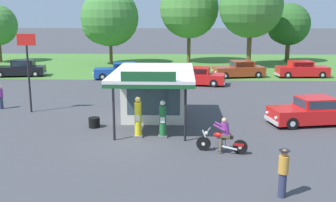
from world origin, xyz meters
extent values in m
plane|color=#424247|center=(0.00, 0.00, 0.00)|extent=(300.00, 300.00, 0.00)
cube|color=#477A33|center=(0.00, 30.00, 0.00)|extent=(120.00, 24.00, 0.01)
cube|color=silver|center=(1.04, 4.70, 1.40)|extent=(3.61, 3.59, 2.79)
cube|color=#384C56|center=(1.04, 2.93, 1.45)|extent=(2.89, 0.05, 1.79)
cube|color=silver|center=(1.04, 3.27, 2.87)|extent=(4.31, 6.95, 0.16)
cube|color=#195128|center=(1.04, 3.27, 2.69)|extent=(4.31, 6.95, 0.18)
cube|color=#195128|center=(1.04, -0.17, 3.17)|extent=(2.53, 0.08, 0.44)
cylinder|color=black|center=(2.75, 0.20, 1.40)|extent=(0.12, 0.12, 2.79)
cylinder|color=black|center=(-0.66, 0.20, 1.40)|extent=(0.12, 0.12, 2.79)
cube|color=slate|center=(0.44, 0.74, 0.05)|extent=(0.44, 0.44, 0.10)
cylinder|color=yellow|center=(0.44, 0.74, 0.93)|extent=(0.34, 0.34, 1.66)
cube|color=white|center=(0.44, 0.56, 1.01)|extent=(0.22, 0.02, 0.28)
sphere|color=#EACC4C|center=(0.44, 0.74, 1.90)|extent=(0.26, 0.26, 0.26)
cube|color=slate|center=(1.65, 0.74, 0.05)|extent=(0.44, 0.44, 0.10)
cylinder|color=#1E6B33|center=(1.65, 0.74, 0.85)|extent=(0.34, 0.34, 1.49)
cube|color=white|center=(1.65, 0.56, 0.92)|extent=(0.22, 0.02, 0.28)
sphere|color=white|center=(1.65, 0.74, 1.73)|extent=(0.26, 0.26, 0.26)
cylinder|color=black|center=(3.56, -1.14, 0.32)|extent=(0.64, 0.26, 0.64)
cylinder|color=silver|center=(3.56, -1.14, 0.32)|extent=(0.19, 0.16, 0.16)
cylinder|color=black|center=(5.12, -1.56, 0.32)|extent=(0.64, 0.26, 0.64)
cylinder|color=silver|center=(5.12, -1.56, 0.32)|extent=(0.19, 0.16, 0.16)
ellipsoid|color=#B21414|center=(4.24, -1.33, 0.78)|extent=(0.60, 0.38, 0.24)
cube|color=#59595E|center=(4.29, -1.34, 0.42)|extent=(0.49, 0.35, 0.36)
cube|color=black|center=(4.58, -1.42, 0.72)|extent=(0.53, 0.38, 0.10)
cylinder|color=silver|center=(3.65, -1.17, 0.60)|extent=(0.37, 0.16, 0.71)
cylinder|color=silver|center=(3.77, -1.20, 0.98)|extent=(0.22, 0.69, 0.04)
sphere|color=silver|center=(3.67, -1.18, 0.82)|extent=(0.16, 0.16, 0.16)
cube|color=#B21414|center=(5.07, -1.55, 0.44)|extent=(0.47, 0.29, 0.12)
cylinder|color=silver|center=(4.64, -1.58, 0.28)|extent=(0.70, 0.26, 0.18)
cube|color=brown|center=(4.51, -1.40, 0.78)|extent=(0.47, 0.43, 0.14)
cylinder|color=brown|center=(4.28, -1.50, 0.38)|extent=(0.18, 0.25, 0.56)
cylinder|color=brown|center=(4.36, -1.19, 0.38)|extent=(0.18, 0.25, 0.56)
cylinder|color=#8C338C|center=(4.47, -1.39, 1.09)|extent=(0.48, 0.42, 0.60)
sphere|color=tan|center=(4.42, -1.37, 1.47)|extent=(0.22, 0.22, 0.22)
cylinder|color=#8C338C|center=(4.19, -1.52, 1.18)|extent=(0.54, 0.23, 0.31)
cylinder|color=#8C338C|center=(4.29, -1.13, 1.18)|extent=(0.54, 0.23, 0.31)
cube|color=red|center=(9.77, 3.43, 0.56)|extent=(4.91, 2.67, 0.76)
cube|color=red|center=(9.92, 3.46, 1.23)|extent=(2.15, 1.94, 0.57)
cube|color=#283847|center=(9.01, 3.29, 1.23)|extent=(0.31, 1.42, 0.45)
cube|color=#283847|center=(10.06, 2.68, 1.23)|extent=(1.58, 0.33, 0.43)
cube|color=#283847|center=(9.77, 4.24, 1.23)|extent=(1.58, 0.33, 0.43)
cube|color=silver|center=(7.45, 2.99, 0.30)|extent=(0.44, 1.74, 0.18)
sphere|color=white|center=(7.55, 2.41, 0.60)|extent=(0.18, 0.18, 0.18)
sphere|color=white|center=(7.33, 3.57, 0.60)|extent=(0.18, 0.18, 0.18)
cylinder|color=black|center=(8.37, 2.29, 0.33)|extent=(0.69, 0.32, 0.66)
cylinder|color=silver|center=(8.37, 2.29, 0.33)|extent=(0.33, 0.27, 0.30)
cylinder|color=black|center=(8.05, 3.98, 0.33)|extent=(0.69, 0.32, 0.66)
cylinder|color=silver|center=(8.05, 3.98, 0.33)|extent=(0.33, 0.27, 0.30)
cylinder|color=black|center=(11.16, 4.57, 0.33)|extent=(0.69, 0.32, 0.66)
cylinder|color=silver|center=(11.16, 4.57, 0.33)|extent=(0.33, 0.27, 0.30)
cube|color=black|center=(-13.20, 19.83, 0.58)|extent=(4.98, 2.56, 0.80)
cube|color=black|center=(-12.81, 19.89, 1.29)|extent=(2.26, 1.90, 0.61)
cube|color=#283847|center=(-13.79, 19.73, 1.29)|extent=(0.27, 1.39, 0.49)
cube|color=#283847|center=(-12.68, 19.12, 1.29)|extent=(1.71, 0.31, 0.47)
cube|color=#283847|center=(-12.94, 20.66, 1.29)|extent=(1.71, 0.31, 0.47)
cube|color=silver|center=(-10.83, 20.22, 0.30)|extent=(0.40, 1.71, 0.18)
cylinder|color=black|center=(-14.65, 18.73, 0.33)|extent=(0.68, 0.31, 0.66)
cylinder|color=silver|center=(-14.65, 18.73, 0.33)|extent=(0.33, 0.27, 0.30)
cylinder|color=black|center=(-14.93, 20.39, 0.33)|extent=(0.68, 0.31, 0.66)
cylinder|color=silver|center=(-14.93, 20.39, 0.33)|extent=(0.33, 0.27, 0.30)
cylinder|color=black|center=(-11.47, 19.26, 0.33)|extent=(0.68, 0.31, 0.66)
cylinder|color=silver|center=(-11.47, 19.26, 0.33)|extent=(0.33, 0.27, 0.30)
cylinder|color=black|center=(-11.75, 20.92, 0.33)|extent=(0.68, 0.31, 0.66)
cylinder|color=silver|center=(-11.75, 20.92, 0.33)|extent=(0.33, 0.27, 0.30)
cube|color=#993819|center=(7.99, 19.93, 0.60)|extent=(5.08, 2.85, 0.84)
cube|color=#993819|center=(8.32, 20.00, 1.30)|extent=(2.29, 2.04, 0.57)
cube|color=#283847|center=(7.37, 19.80, 1.30)|extent=(0.35, 1.45, 0.45)
cube|color=#283847|center=(8.49, 19.21, 1.30)|extent=(1.66, 0.38, 0.43)
cube|color=#283847|center=(8.15, 20.80, 1.30)|extent=(1.66, 0.38, 0.43)
cube|color=silver|center=(5.62, 19.43, 0.30)|extent=(0.49, 1.78, 0.18)
cube|color=silver|center=(10.37, 20.44, 0.30)|extent=(0.49, 1.78, 0.18)
sphere|color=white|center=(5.74, 18.83, 0.64)|extent=(0.18, 0.18, 0.18)
sphere|color=white|center=(5.48, 20.02, 0.64)|extent=(0.18, 0.18, 0.18)
cylinder|color=black|center=(6.59, 18.73, 0.33)|extent=(0.69, 0.33, 0.66)
cylinder|color=silver|center=(6.59, 18.73, 0.33)|extent=(0.34, 0.28, 0.30)
cylinder|color=black|center=(6.22, 20.46, 0.33)|extent=(0.69, 0.33, 0.66)
cylinder|color=silver|center=(6.22, 20.46, 0.33)|extent=(0.34, 0.28, 0.30)
cylinder|color=black|center=(9.77, 19.41, 0.33)|extent=(0.69, 0.33, 0.66)
cylinder|color=silver|center=(9.77, 19.41, 0.33)|extent=(0.34, 0.28, 0.30)
cylinder|color=black|center=(9.40, 21.14, 0.33)|extent=(0.69, 0.33, 0.66)
cylinder|color=silver|center=(9.40, 21.14, 0.33)|extent=(0.34, 0.28, 0.30)
cube|color=#19479E|center=(-3.13, 18.72, 0.59)|extent=(5.08, 2.41, 0.81)
cube|color=#19479E|center=(-2.78, 18.77, 1.24)|extent=(2.26, 1.84, 0.50)
cube|color=#283847|center=(-3.78, 18.64, 1.24)|extent=(0.22, 1.40, 0.40)
cube|color=#283847|center=(-2.68, 18.00, 1.24)|extent=(1.75, 0.26, 0.38)
cube|color=#283847|center=(-2.87, 19.54, 1.24)|extent=(1.75, 0.26, 0.38)
cube|color=silver|center=(-5.58, 18.40, 0.30)|extent=(0.34, 1.71, 0.18)
cube|color=silver|center=(-0.68, 19.04, 0.30)|extent=(0.34, 1.71, 0.18)
sphere|color=white|center=(-5.52, 17.83, 0.63)|extent=(0.18, 0.18, 0.18)
sphere|color=white|center=(-5.67, 18.97, 0.63)|extent=(0.18, 0.18, 0.18)
cylinder|color=black|center=(-4.67, 17.68, 0.33)|extent=(0.68, 0.28, 0.66)
cylinder|color=silver|center=(-4.67, 17.68, 0.33)|extent=(0.32, 0.26, 0.30)
cylinder|color=black|center=(-4.89, 19.34, 0.33)|extent=(0.68, 0.28, 0.66)
cylinder|color=silver|center=(-4.89, 19.34, 0.33)|extent=(0.32, 0.26, 0.30)
cylinder|color=black|center=(-1.37, 18.10, 0.33)|extent=(0.68, 0.28, 0.66)
cylinder|color=silver|center=(-1.37, 18.10, 0.33)|extent=(0.32, 0.26, 0.30)
cylinder|color=black|center=(-1.59, 19.77, 0.33)|extent=(0.68, 0.28, 0.66)
cylinder|color=silver|center=(-1.59, 19.77, 0.33)|extent=(0.32, 0.26, 0.30)
cube|color=red|center=(14.11, 20.27, 0.60)|extent=(4.90, 2.09, 0.85)
cube|color=red|center=(13.93, 20.26, 1.29)|extent=(2.16, 1.72, 0.52)
cube|color=#283847|center=(14.94, 20.32, 1.29)|extent=(0.12, 1.42, 0.42)
cube|color=#283847|center=(13.88, 21.04, 1.29)|extent=(1.76, 0.13, 0.39)
cube|color=#283847|center=(13.97, 19.48, 1.29)|extent=(1.76, 0.13, 0.39)
cube|color=silver|center=(16.54, 20.41, 0.30)|extent=(0.22, 1.73, 0.18)
cube|color=silver|center=(11.68, 20.13, 0.30)|extent=(0.22, 1.73, 0.18)
sphere|color=white|center=(16.52, 20.99, 0.65)|extent=(0.18, 0.18, 0.18)
sphere|color=white|center=(16.58, 19.83, 0.65)|extent=(0.18, 0.18, 0.18)
cylinder|color=black|center=(15.69, 21.21, 0.33)|extent=(0.67, 0.24, 0.66)
cylinder|color=silver|center=(15.69, 21.21, 0.33)|extent=(0.31, 0.24, 0.30)
cylinder|color=black|center=(15.79, 19.52, 0.33)|extent=(0.67, 0.24, 0.66)
cylinder|color=silver|center=(15.79, 19.52, 0.33)|extent=(0.31, 0.24, 0.30)
cylinder|color=black|center=(12.43, 21.02, 0.33)|extent=(0.67, 0.24, 0.66)
cylinder|color=silver|center=(12.43, 21.02, 0.33)|extent=(0.31, 0.24, 0.30)
cylinder|color=black|center=(12.53, 19.33, 0.33)|extent=(0.67, 0.24, 0.66)
cylinder|color=silver|center=(12.53, 19.33, 0.33)|extent=(0.31, 0.24, 0.30)
cube|color=red|center=(3.62, 15.67, 0.57)|extent=(5.36, 2.67, 0.79)
cube|color=red|center=(3.90, 15.63, 1.24)|extent=(2.24, 1.96, 0.55)
cube|color=#283847|center=(2.92, 15.78, 1.24)|extent=(0.27, 1.47, 0.44)
cube|color=#283847|center=(3.77, 14.82, 1.24)|extent=(1.69, 0.29, 0.42)
cube|color=#283847|center=(4.02, 16.44, 1.24)|extent=(1.69, 0.29, 0.42)
cube|color=silver|center=(1.06, 16.07, 0.30)|extent=(0.40, 1.80, 0.18)
cube|color=silver|center=(6.18, 15.27, 0.30)|extent=(0.40, 1.80, 0.18)
sphere|color=white|center=(0.95, 15.48, 0.61)|extent=(0.18, 0.18, 0.18)
sphere|color=white|center=(1.14, 16.67, 0.61)|extent=(0.18, 0.18, 0.18)
cylinder|color=black|center=(1.76, 15.06, 0.33)|extent=(0.68, 0.30, 0.66)
cylinder|color=silver|center=(1.76, 15.06, 0.33)|extent=(0.33, 0.26, 0.30)
cylinder|color=black|center=(2.03, 16.82, 0.33)|extent=(0.68, 0.30, 0.66)
cylinder|color=silver|center=(2.03, 16.82, 0.33)|extent=(0.33, 0.26, 0.30)
cylinder|color=black|center=(5.21, 14.52, 0.33)|extent=(0.68, 0.30, 0.66)
cylinder|color=silver|center=(5.21, 14.52, 0.33)|extent=(0.33, 0.26, 0.30)
cylinder|color=black|center=(5.48, 16.28, 0.33)|extent=(0.68, 0.30, 0.66)
cylinder|color=silver|center=(5.48, 16.28, 0.33)|extent=(0.33, 0.26, 0.30)
cylinder|color=#2D3351|center=(-9.00, 6.41, 0.38)|extent=(0.26, 0.26, 0.77)
cylinder|color=#8C338C|center=(-9.00, 6.41, 1.04)|extent=(0.34, 0.34, 0.55)
sphere|color=beige|center=(-9.00, 6.41, 1.42)|extent=(0.21, 0.21, 0.21)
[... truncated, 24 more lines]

